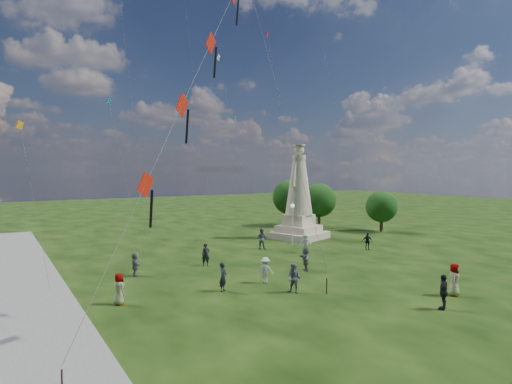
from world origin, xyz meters
TOP-DOWN VIEW (x-y plane):
  - statue at (11.03, 19.18)m, footprint 5.86×5.86m
  - lamppost at (8.03, 16.23)m, footprint 0.35×0.35m
  - tree_row at (17.94, 24.27)m, footprint 9.47×13.32m
  - person_0 at (-4.10, 6.55)m, footprint 0.72×0.70m
  - person_1 at (-0.91, 4.12)m, footprint 0.83×0.96m
  - person_2 at (-1.09, 6.78)m, footprint 1.12×1.07m
  - person_3 at (3.66, -2.01)m, footprint 1.16×0.91m
  - person_4 at (6.24, -0.90)m, footprint 1.02×0.88m
  - person_5 at (-7.32, 12.68)m, footprint 0.84×1.54m
  - person_6 at (-2.20, 12.88)m, footprint 0.68×0.54m
  - person_7 at (4.78, 16.39)m, footprint 1.00×1.01m
  - person_8 at (6.90, 12.91)m, footprint 1.17×1.13m
  - person_9 at (12.25, 11.15)m, footprint 0.98×0.80m
  - person_10 at (-9.73, 7.23)m, footprint 0.71×0.91m
  - person_11 at (2.94, 7.94)m, footprint 1.17×1.67m
  - red_kite_train at (-5.86, 4.58)m, footprint 12.71×9.35m
  - small_kites at (2.77, 22.77)m, footprint 30.88×17.19m

SIDE VIEW (x-z plane):
  - person_9 at x=12.25m, z-range 0.00..1.49m
  - person_5 at x=-7.32m, z-range 0.00..1.57m
  - person_2 at x=-1.09m, z-range 0.00..1.59m
  - person_6 at x=-2.20m, z-range 0.00..1.63m
  - person_10 at x=-9.73m, z-range 0.00..1.63m
  - person_0 at x=-4.10m, z-range 0.00..1.66m
  - person_11 at x=2.94m, z-range 0.00..1.66m
  - person_8 at x=6.90m, z-range 0.00..1.66m
  - person_1 at x=-0.91m, z-range 0.00..1.69m
  - person_3 at x=3.66m, z-range 0.00..1.76m
  - person_4 at x=6.24m, z-range 0.00..1.78m
  - person_7 at x=4.78m, z-range 0.00..1.81m
  - lamppost at x=8.03m, z-range 0.84..4.66m
  - tree_row at x=17.94m, z-range 0.41..6.16m
  - statue at x=11.03m, z-range -1.15..8.24m
  - red_kite_train at x=-5.86m, z-range 2.42..22.98m
  - small_kites at x=2.77m, z-range 1.67..27.35m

